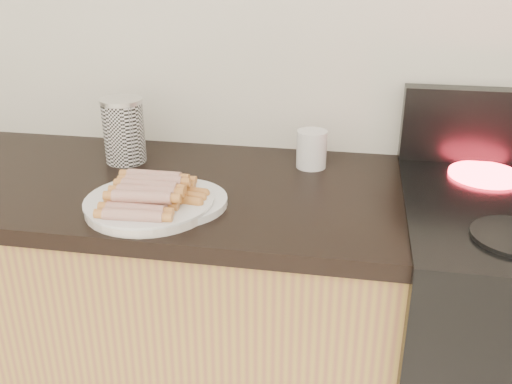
% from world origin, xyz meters
% --- Properties ---
extents(wall_back, '(4.00, 0.04, 2.60)m').
position_xyz_m(wall_back, '(0.00, 2.00, 1.30)').
color(wall_back, silver).
rests_on(wall_back, ground).
extents(cabinet_base, '(2.20, 0.59, 0.86)m').
position_xyz_m(cabinet_base, '(-0.70, 1.69, 0.43)').
color(cabinet_base, '#A38237').
rests_on(cabinet_base, floor).
extents(burner_far_left, '(0.18, 0.18, 0.01)m').
position_xyz_m(burner_far_left, '(0.61, 1.84, 0.92)').
color(burner_far_left, '#FF1E2D').
rests_on(burner_far_left, stove).
extents(main_plate, '(0.29, 0.29, 0.02)m').
position_xyz_m(main_plate, '(-0.17, 1.53, 0.91)').
color(main_plate, white).
rests_on(main_plate, counter_slab).
extents(side_plate, '(0.25, 0.25, 0.02)m').
position_xyz_m(side_plate, '(-0.12, 1.56, 0.91)').
color(side_plate, silver).
rests_on(side_plate, counter_slab).
extents(hotdog_pile, '(0.13, 0.24, 0.05)m').
position_xyz_m(hotdog_pile, '(-0.17, 1.53, 0.94)').
color(hotdog_pile, '#973939').
rests_on(hotdog_pile, main_plate).
extents(plain_sausages, '(0.14, 0.10, 0.02)m').
position_xyz_m(plain_sausages, '(-0.12, 1.56, 0.93)').
color(plain_sausages, '#BF6843').
rests_on(plain_sausages, side_plate).
extents(canister, '(0.11, 0.11, 0.18)m').
position_xyz_m(canister, '(-0.34, 1.82, 0.99)').
color(canister, silver).
rests_on(canister, counter_slab).
extents(mug, '(0.10, 0.10, 0.10)m').
position_xyz_m(mug, '(0.16, 1.86, 0.95)').
color(mug, white).
rests_on(mug, counter_slab).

